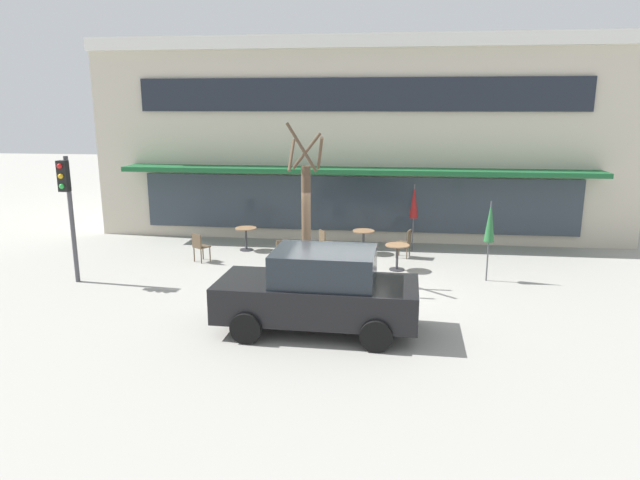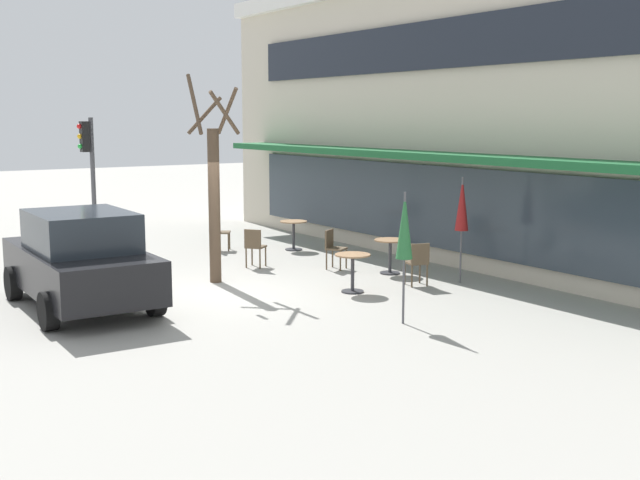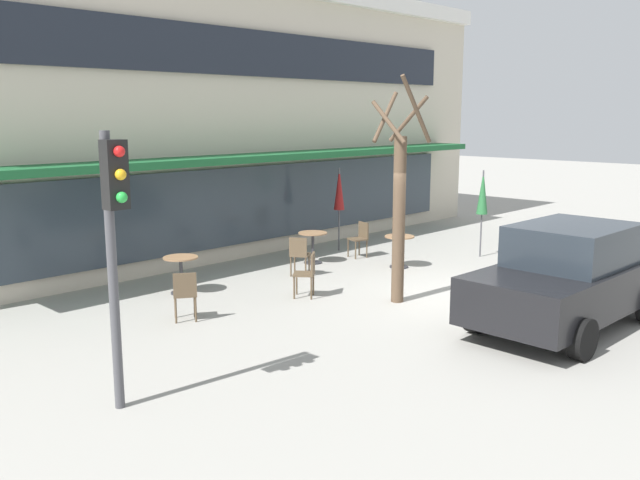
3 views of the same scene
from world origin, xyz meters
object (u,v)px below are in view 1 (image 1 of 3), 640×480
patio_umbrella_cream_folded (490,222)px  cafe_chair_1 (325,242)px  cafe_chair_2 (281,251)px  cafe_table_by_tree (246,235)px  street_tree (306,217)px  cafe_chair_0 (200,245)px  parked_sedan (319,291)px  cafe_table_near_wall (364,238)px  traffic_light_pole (68,199)px  cafe_chair_3 (406,241)px  patio_umbrella_green_folded (414,202)px  cafe_table_streetside (397,253)px

patio_umbrella_cream_folded → cafe_chair_1: patio_umbrella_cream_folded is taller
patio_umbrella_cream_folded → cafe_chair_2: size_ratio=2.47×
cafe_table_by_tree → patio_umbrella_cream_folded: size_ratio=0.35×
cafe_chair_2 → street_tree: (0.97, -1.48, 1.34)m
cafe_chair_0 → cafe_chair_2: size_ratio=1.00×
patio_umbrella_cream_folded → parked_sedan: size_ratio=0.52×
cafe_chair_0 → cafe_chair_2: bearing=-9.2°
cafe_table_near_wall → cafe_chair_0: bearing=-161.0°
cafe_table_near_wall → parked_sedan: (-0.58, -6.63, 0.36)m
cafe_chair_2 → traffic_light_pole: traffic_light_pole is taller
street_tree → traffic_light_pole: (-6.23, -0.57, 0.43)m
cafe_chair_1 → parked_sedan: bearing=-84.4°
cafe_chair_2 → cafe_table_near_wall: bearing=42.6°
traffic_light_pole → patio_umbrella_cream_folded: bearing=8.3°
cafe_chair_0 → traffic_light_pole: 4.03m
cafe_chair_2 → cafe_chair_3: (3.63, 1.75, 0.00)m
patio_umbrella_green_folded → patio_umbrella_cream_folded: size_ratio=1.00×
cafe_table_near_wall → cafe_table_streetside: (1.07, -1.81, 0.00)m
cafe_chair_1 → cafe_chair_2: same height
cafe_chair_2 → parked_sedan: (1.71, -4.52, 0.35)m
cafe_table_near_wall → cafe_chair_0: cafe_chair_0 is taller
cafe_chair_2 → cafe_chair_3: same height
cafe_table_streetside → parked_sedan: bearing=-109.0°
cafe_chair_2 → traffic_light_pole: 5.91m
cafe_table_near_wall → cafe_table_by_tree: (-3.87, -0.08, 0.00)m
parked_sedan → cafe_chair_2: bearing=110.8°
cafe_table_by_tree → street_tree: (2.55, -3.52, 1.35)m
cafe_table_streetside → cafe_chair_1: cafe_chair_1 is taller
patio_umbrella_green_folded → cafe_chair_2: patio_umbrella_green_folded is taller
cafe_chair_2 → traffic_light_pole: bearing=-158.7°
cafe_table_streetside → cafe_chair_1: bearing=153.9°
patio_umbrella_green_folded → traffic_light_pole: bearing=-152.5°
patio_umbrella_cream_folded → cafe_chair_1: 5.13m
cafe_chair_3 → street_tree: bearing=-129.5°
cafe_table_near_wall → cafe_chair_1: 1.36m
cafe_table_streetside → traffic_light_pole: 9.11m
street_tree → traffic_light_pole: bearing=-174.8°
patio_umbrella_green_folded → cafe_table_streetside: bearing=-102.1°
cafe_chair_2 → patio_umbrella_cream_folded: bearing=-4.2°
cafe_table_near_wall → cafe_chair_3: (1.34, -0.36, 0.01)m
parked_sedan → traffic_light_pole: traffic_light_pole is taller
cafe_table_near_wall → cafe_chair_3: bearing=-15.1°
parked_sedan → street_tree: 3.28m
patio_umbrella_green_folded → street_tree: bearing=-124.8°
patio_umbrella_cream_folded → street_tree: size_ratio=0.51×
patio_umbrella_green_folded → cafe_chair_1: patio_umbrella_green_folded is taller
patio_umbrella_cream_folded → cafe_chair_2: patio_umbrella_cream_folded is taller
traffic_light_pole → cafe_chair_0: bearing=43.0°
cafe_table_near_wall → street_tree: street_tree is taller
patio_umbrella_cream_folded → cafe_chair_2: (-5.80, 0.43, -1.10)m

